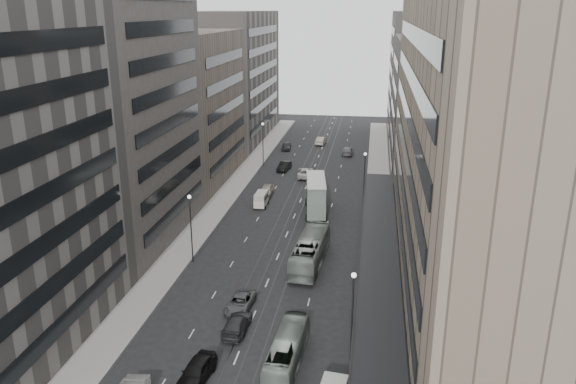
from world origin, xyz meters
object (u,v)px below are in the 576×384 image
Objects in this scene: bus_near at (287,350)px; panel_van at (261,199)px; sedan_0 at (197,371)px; bus_far at (310,251)px; double_decker at (316,195)px; sedan_2 at (240,303)px.

panel_van is at bearing -72.56° from bus_near.
panel_van is 0.71× the size of sedan_0.
bus_far is 3.45× the size of panel_van.
bus_far reaches higher than bus_near.
bus_far reaches higher than panel_van.
double_decker is at bearing -82.59° from bus_far.
double_decker is at bearing -84.69° from bus_near.
bus_far is at bearing -86.08° from bus_near.
bus_far is 12.71m from sedan_2.
double_decker is 2.73× the size of panel_van.
bus_near is 0.98× the size of double_decker.
sedan_0 is (-5.31, -40.32, -1.93)m from double_decker.
double_decker is 1.97× the size of sedan_2.
sedan_2 is at bearing -51.05° from bus_near.
double_decker is at bearing -8.94° from panel_van.
sedan_2 is (0.82, 11.58, -0.17)m from sedan_0.
sedan_0 is at bearing -89.96° from sedan_2.
bus_near is at bearing -49.90° from sedan_2.
sedan_2 is at bearing -106.36° from double_decker.
bus_near is at bearing 94.46° from bus_far.
panel_van is 41.80m from sedan_0.
bus_far is 2.49× the size of sedan_2.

